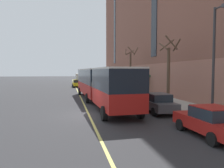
% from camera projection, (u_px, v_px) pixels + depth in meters
% --- Properties ---
extents(ground_plane, '(260.00, 260.00, 0.00)m').
position_uv_depth(ground_plane, '(89.00, 115.00, 16.73)').
color(ground_plane, '#303033').
extents(sidewalk, '(4.17, 160.00, 0.15)m').
position_uv_depth(sidewalk, '(176.00, 104.00, 21.37)').
color(sidewalk, '#ADA89E').
rests_on(sidewalk, ground).
extents(city_bus, '(3.74, 20.08, 3.61)m').
position_uv_depth(city_bus, '(99.00, 83.00, 23.09)').
color(city_bus, red).
rests_on(city_bus, ground).
extents(parked_car_black_0, '(2.12, 4.37, 1.56)m').
position_uv_depth(parked_car_black_0, '(119.00, 89.00, 30.90)').
color(parked_car_black_0, black).
rests_on(parked_car_black_0, ground).
extents(parked_car_darkgray_2, '(1.98, 4.77, 1.56)m').
position_uv_depth(parked_car_darkgray_2, '(99.00, 82.00, 50.46)').
color(parked_car_darkgray_2, '#4C4C51').
rests_on(parked_car_darkgray_2, ground).
extents(parked_car_white_4, '(2.08, 4.41, 1.56)m').
position_uv_depth(parked_car_white_4, '(132.00, 93.00, 24.89)').
color(parked_car_white_4, silver).
rests_on(parked_car_white_4, ground).
extents(parked_car_red_5, '(2.12, 4.39, 1.56)m').
position_uv_depth(parked_car_red_5, '(211.00, 121.00, 11.07)').
color(parked_car_red_5, '#B21E19').
rests_on(parked_car_red_5, ground).
extents(parked_car_darkgray_6, '(1.98, 4.70, 1.56)m').
position_uv_depth(parked_car_darkgray_6, '(158.00, 103.00, 17.59)').
color(parked_car_darkgray_6, '#4C4C51').
rests_on(parked_car_darkgray_6, ground).
extents(box_truck, '(2.41, 7.06, 2.81)m').
position_uv_depth(box_truck, '(81.00, 79.00, 48.24)').
color(box_truck, silver).
rests_on(box_truck, ground).
extents(taxi_cab, '(2.06, 4.86, 1.56)m').
position_uv_depth(taxi_cab, '(77.00, 83.00, 45.99)').
color(taxi_cab, yellow).
rests_on(taxi_cab, ground).
extents(street_tree_mid_block, '(1.76, 1.80, 6.60)m').
position_uv_depth(street_tree_mid_block, '(169.00, 69.00, 21.55)').
color(street_tree_mid_block, brown).
rests_on(street_tree_mid_block, sidewalk).
extents(street_tree_far_uptown, '(1.97, 1.84, 7.00)m').
position_uv_depth(street_tree_far_uptown, '(130.00, 68.00, 34.78)').
color(street_tree_far_uptown, brown).
rests_on(street_tree_far_uptown, sidewalk).
extents(street_lamp, '(0.36, 1.48, 7.05)m').
position_uv_depth(street_lamp, '(216.00, 52.00, 13.19)').
color(street_lamp, '#2D2D30').
rests_on(street_lamp, sidewalk).
extents(lane_centerline, '(0.16, 140.00, 0.01)m').
position_uv_depth(lane_centerline, '(86.00, 108.00, 19.66)').
color(lane_centerline, '#E0D66B').
rests_on(lane_centerline, ground).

